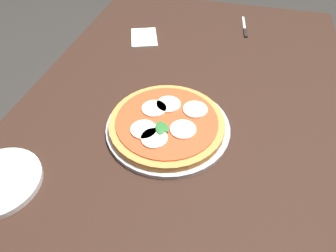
# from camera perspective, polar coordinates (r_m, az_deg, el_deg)

# --- Properties ---
(ground_plane) EXTENTS (6.00, 6.00, 0.00)m
(ground_plane) POSITION_cam_1_polar(r_m,az_deg,el_deg) (1.44, 2.00, -19.39)
(ground_plane) COLOR #2D2B28
(dining_table) EXTENTS (1.41, 0.92, 0.76)m
(dining_table) POSITION_cam_1_polar(r_m,az_deg,el_deg) (0.89, 3.05, -1.15)
(dining_table) COLOR black
(dining_table) RESTS_ON ground_plane
(serving_tray) EXTENTS (0.31, 0.31, 0.01)m
(serving_tray) POSITION_cam_1_polar(r_m,az_deg,el_deg) (0.75, 0.00, -0.21)
(serving_tray) COLOR #B2B2B7
(serving_tray) RESTS_ON dining_table
(pizza) EXTENTS (0.29, 0.29, 0.03)m
(pizza) POSITION_cam_1_polar(r_m,az_deg,el_deg) (0.74, -0.22, 0.60)
(pizza) COLOR #C6843F
(pizza) RESTS_ON serving_tray
(napkin) EXTENTS (0.15, 0.13, 0.01)m
(napkin) POSITION_cam_1_polar(r_m,az_deg,el_deg) (1.12, -4.61, 16.51)
(napkin) COLOR white
(napkin) RESTS_ON dining_table
(knife) EXTENTS (0.17, 0.03, 0.01)m
(knife) POSITION_cam_1_polar(r_m,az_deg,el_deg) (1.21, 14.51, 17.52)
(knife) COLOR black
(knife) RESTS_ON dining_table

